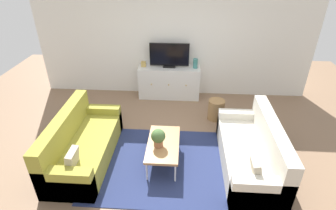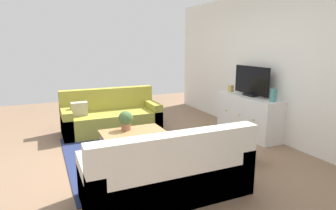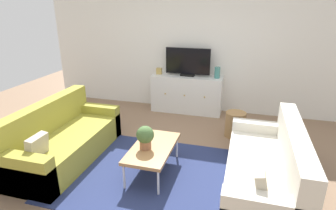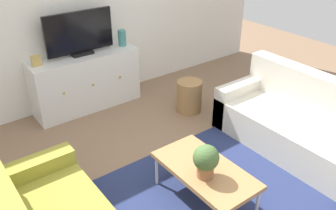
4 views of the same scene
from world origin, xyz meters
name	(u,v)px [view 3 (image 3 of 4)]	position (x,y,z in m)	size (l,w,h in m)	color
ground_plane	(158,169)	(0.00, 0.00, 0.00)	(10.00, 10.00, 0.00)	#84664C
wall_back	(195,45)	(0.00, 2.55, 1.35)	(6.40, 0.12, 2.70)	silver
area_rug	(154,174)	(0.00, -0.15, 0.01)	(2.50, 1.90, 0.01)	navy
couch_left_side	(61,141)	(-1.44, -0.10, 0.28)	(0.82, 1.89, 0.84)	olive
couch_right_side	(270,172)	(1.44, -0.10, 0.28)	(0.82, 1.89, 0.84)	beige
coffee_table	(153,148)	(-0.04, -0.08, 0.36)	(0.52, 0.98, 0.39)	#A37547
potted_plant	(145,136)	(-0.11, -0.15, 0.56)	(0.23, 0.23, 0.31)	#936042
tv_console	(187,94)	(-0.09, 2.27, 0.38)	(1.44, 0.47, 0.76)	silver
flat_screen_tv	(188,62)	(-0.09, 2.29, 1.04)	(0.90, 0.16, 0.56)	black
glass_vase	(217,73)	(0.51, 2.27, 0.87)	(0.11, 0.11, 0.22)	teal
mantel_clock	(159,71)	(-0.69, 2.27, 0.83)	(0.11, 0.07, 0.13)	tan
wicker_basket	(235,124)	(0.96, 1.34, 0.22)	(0.34, 0.34, 0.43)	#9E7547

